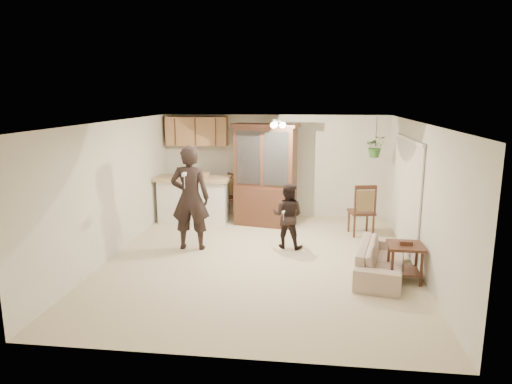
# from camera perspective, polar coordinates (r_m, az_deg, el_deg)

# --- Properties ---
(floor) EXTENTS (6.50, 6.50, 0.00)m
(floor) POSITION_cam_1_polar(r_m,az_deg,el_deg) (8.48, 0.48, -8.41)
(floor) COLOR beige
(floor) RESTS_ON ground
(ceiling) EXTENTS (5.50, 6.50, 0.02)m
(ceiling) POSITION_cam_1_polar(r_m,az_deg,el_deg) (7.96, 0.51, 8.71)
(ceiling) COLOR silver
(ceiling) RESTS_ON wall_back
(wall_back) EXTENTS (5.50, 0.02, 2.50)m
(wall_back) POSITION_cam_1_polar(r_m,az_deg,el_deg) (11.31, 2.35, 3.30)
(wall_back) COLOR silver
(wall_back) RESTS_ON ground
(wall_front) EXTENTS (5.50, 0.02, 2.50)m
(wall_front) POSITION_cam_1_polar(r_m,az_deg,el_deg) (5.03, -3.70, -7.83)
(wall_front) COLOR silver
(wall_front) RESTS_ON ground
(wall_left) EXTENTS (0.02, 6.50, 2.50)m
(wall_left) POSITION_cam_1_polar(r_m,az_deg,el_deg) (8.86, -17.47, 0.33)
(wall_left) COLOR silver
(wall_left) RESTS_ON ground
(wall_right) EXTENTS (0.02, 6.50, 2.50)m
(wall_right) POSITION_cam_1_polar(r_m,az_deg,el_deg) (8.29, 19.74, -0.59)
(wall_right) COLOR silver
(wall_right) RESTS_ON ground
(breakfast_bar) EXTENTS (1.60, 0.55, 1.00)m
(breakfast_bar) POSITION_cam_1_polar(r_m,az_deg,el_deg) (10.89, -7.83, -1.17)
(breakfast_bar) COLOR silver
(breakfast_bar) RESTS_ON floor
(bar_top) EXTENTS (1.75, 0.70, 0.08)m
(bar_top) POSITION_cam_1_polar(r_m,az_deg,el_deg) (10.78, -7.91, 1.68)
(bar_top) COLOR tan
(bar_top) RESTS_ON breakfast_bar
(upper_cabinets) EXTENTS (1.50, 0.34, 0.70)m
(upper_cabinets) POSITION_cam_1_polar(r_m,az_deg,el_deg) (11.35, -7.38, 7.56)
(upper_cabinets) COLOR #9D6644
(upper_cabinets) RESTS_ON wall_back
(vertical_blinds) EXTENTS (0.06, 2.30, 2.10)m
(vertical_blinds) POSITION_cam_1_polar(r_m,az_deg,el_deg) (9.17, 18.23, -0.29)
(vertical_blinds) COLOR beige
(vertical_blinds) RESTS_ON wall_right
(ceiling_fixture) EXTENTS (0.36, 0.36, 0.20)m
(ceiling_fixture) POSITION_cam_1_polar(r_m,az_deg,el_deg) (9.14, 2.62, 8.49)
(ceiling_fixture) COLOR #FFEABF
(ceiling_fixture) RESTS_ON ceiling
(hanging_plant) EXTENTS (0.43, 0.37, 0.48)m
(hanging_plant) POSITION_cam_1_polar(r_m,az_deg,el_deg) (10.45, 14.72, 5.52)
(hanging_plant) COLOR #245421
(hanging_plant) RESTS_ON ceiling
(plant_cord) EXTENTS (0.01, 0.01, 0.65)m
(plant_cord) POSITION_cam_1_polar(r_m,az_deg,el_deg) (10.42, 14.81, 7.29)
(plant_cord) COLOR black
(plant_cord) RESTS_ON ceiling
(sofa) EXTENTS (1.11, 1.99, 0.73)m
(sofa) POSITION_cam_1_polar(r_m,az_deg,el_deg) (7.94, 15.40, -7.50)
(sofa) COLOR beige
(sofa) RESTS_ON floor
(adult) EXTENTS (0.68, 0.47, 1.80)m
(adult) POSITION_cam_1_polar(r_m,az_deg,el_deg) (8.90, -8.20, -1.48)
(adult) COLOR black
(adult) RESTS_ON floor
(child) EXTENTS (0.75, 0.64, 1.35)m
(child) POSITION_cam_1_polar(r_m,az_deg,el_deg) (8.95, 3.99, -2.80)
(child) COLOR black
(child) RESTS_ON floor
(china_hutch) EXTENTS (1.56, 0.85, 2.34)m
(china_hutch) POSITION_cam_1_polar(r_m,az_deg,el_deg) (10.42, 1.18, 2.02)
(china_hutch) COLOR #3A2015
(china_hutch) RESTS_ON floor
(side_table) EXTENTS (0.57, 0.57, 0.68)m
(side_table) POSITION_cam_1_polar(r_m,az_deg,el_deg) (7.84, 18.07, -8.30)
(side_table) COLOR #3A2015
(side_table) RESTS_ON floor
(chair_bar) EXTENTS (0.52, 0.52, 0.93)m
(chair_bar) POSITION_cam_1_polar(r_m,az_deg,el_deg) (11.35, -10.38, -1.95)
(chair_bar) COLOR #3A2015
(chair_bar) RESTS_ON floor
(chair_hutch_left) EXTENTS (0.67, 0.67, 1.08)m
(chair_hutch_left) POSITION_cam_1_polar(r_m,az_deg,el_deg) (11.28, -3.85, -1.65)
(chair_hutch_left) COLOR #3A2015
(chair_hutch_left) RESTS_ON floor
(chair_hutch_right) EXTENTS (0.59, 0.59, 1.13)m
(chair_hutch_right) POSITION_cam_1_polar(r_m,az_deg,el_deg) (10.11, 12.99, -3.45)
(chair_hutch_right) COLOR #3A2015
(chair_hutch_right) RESTS_ON floor
(controller_adult) EXTENTS (0.07, 0.18, 0.05)m
(controller_adult) POSITION_cam_1_polar(r_m,az_deg,el_deg) (8.32, -8.97, 2.19)
(controller_adult) COLOR white
(controller_adult) RESTS_ON adult
(controller_child) EXTENTS (0.06, 0.12, 0.03)m
(controller_child) POSITION_cam_1_polar(r_m,az_deg,el_deg) (8.64, 3.46, -2.52)
(controller_child) COLOR white
(controller_child) RESTS_ON child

